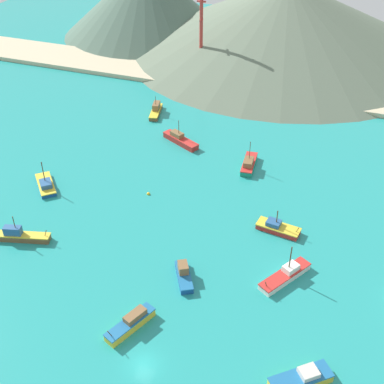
{
  "coord_description": "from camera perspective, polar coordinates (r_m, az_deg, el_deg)",
  "views": [
    {
      "loc": [
        21.02,
        -38.37,
        60.7
      ],
      "look_at": [
        -6.84,
        38.88,
        1.49
      ],
      "focal_mm": 47.61,
      "sensor_mm": 36.0,
      "label": 1
    }
  ],
  "objects": [
    {
      "name": "fishing_boat_3",
      "position": [
        133.62,
        -4.06,
        9.13
      ],
      "size": [
        4.02,
        8.76,
        4.8
      ],
      "color": "brown",
      "rests_on": "ground"
    },
    {
      "name": "fishing_boat_7",
      "position": [
        108.97,
        -16.07,
        0.81
      ],
      "size": [
        7.93,
        8.27,
        6.31
      ],
      "color": "#14478C",
      "rests_on": "ground"
    },
    {
      "name": "fishing_boat_5",
      "position": [
        73.65,
        12.16,
        -19.8
      ],
      "size": [
        8.44,
        7.71,
        2.25
      ],
      "color": "gold",
      "rests_on": "ground"
    },
    {
      "name": "fishing_boat_2",
      "position": [
        96.73,
        -18.76,
        -4.64
      ],
      "size": [
        10.7,
        4.59,
        5.25
      ],
      "color": "brown",
      "rests_on": "ground"
    },
    {
      "name": "fishing_boat_6",
      "position": [
        120.03,
        -1.34,
        5.89
      ],
      "size": [
        10.13,
        6.66,
        5.77
      ],
      "color": "red",
      "rests_on": "ground"
    },
    {
      "name": "beach_strip",
      "position": [
        148.54,
        10.19,
        11.36
      ],
      "size": [
        247.0,
        16.46,
        1.2
      ],
      "primitive_type": "cube",
      "color": "#C6B793",
      "rests_on": "ground"
    },
    {
      "name": "fishing_boat_0",
      "position": [
        84.57,
        -0.93,
        -9.22
      ],
      "size": [
        5.26,
        7.07,
        2.61
      ],
      "color": "#14478C",
      "rests_on": "ground"
    },
    {
      "name": "hill_central",
      "position": [
        174.46,
        10.41,
        18.79
      ],
      "size": [
        103.19,
        103.19,
        22.57
      ],
      "color": "#60705B",
      "rests_on": "ground"
    },
    {
      "name": "fishing_boat_11",
      "position": [
        111.6,
        6.39,
        3.16
      ],
      "size": [
        3.29,
        8.84,
        6.55
      ],
      "color": "#198466",
      "rests_on": "ground"
    },
    {
      "name": "ground",
      "position": [
        93.97,
        2.1,
        -4.67
      ],
      "size": [
        260.0,
        280.0,
        0.5
      ],
      "color": "teal"
    },
    {
      "name": "fishing_boat_4",
      "position": [
        78.25,
        -6.84,
        -14.37
      ],
      "size": [
        5.23,
        8.68,
        2.98
      ],
      "color": "gold",
      "rests_on": "ground"
    },
    {
      "name": "fishing_boat_9",
      "position": [
        94.99,
        9.56,
        -3.96
      ],
      "size": [
        8.31,
        3.88,
        4.48
      ],
      "color": "red",
      "rests_on": "ground"
    },
    {
      "name": "buoy_0",
      "position": [
        103.44,
        -4.91,
        -0.21
      ],
      "size": [
        0.68,
        0.68,
        0.68
      ],
      "color": "gold",
      "rests_on": "ground"
    },
    {
      "name": "fishing_boat_12",
      "position": [
        85.99,
        10.45,
        -9.13
      ],
      "size": [
        7.37,
        10.08,
        6.64
      ],
      "color": "silver",
      "rests_on": "ground"
    },
    {
      "name": "radio_tower",
      "position": [
        153.34,
        1.04,
        17.7
      ],
      "size": [
        2.57,
        2.05,
        25.67
      ],
      "color": "#B7332D",
      "rests_on": "ground"
    }
  ]
}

